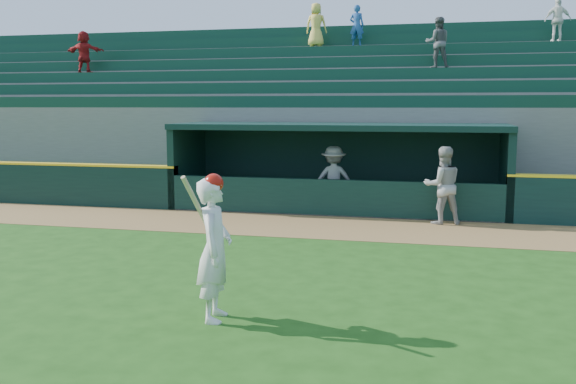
% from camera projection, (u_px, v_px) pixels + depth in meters
% --- Properties ---
extents(ground, '(120.00, 120.00, 0.00)m').
position_uv_depth(ground, '(266.00, 278.00, 11.12)').
color(ground, '#1C4711').
rests_on(ground, ground).
extents(warning_track, '(40.00, 3.00, 0.01)m').
position_uv_depth(warning_track, '(319.00, 227.00, 15.84)').
color(warning_track, olive).
rests_on(warning_track, ground).
extents(dugout_player_front, '(1.12, 0.98, 1.96)m').
position_uv_depth(dugout_player_front, '(443.00, 185.00, 16.11)').
color(dugout_player_front, '#A09F9B').
rests_on(dugout_player_front, ground).
extents(dugout_player_inside, '(1.31, 0.93, 1.85)m').
position_uv_depth(dugout_player_inside, '(334.00, 179.00, 18.02)').
color(dugout_player_inside, gray).
rests_on(dugout_player_inside, ground).
extents(dugout, '(9.40, 2.80, 2.46)m').
position_uv_depth(dugout, '(340.00, 161.00, 18.65)').
color(dugout, slate).
rests_on(dugout, ground).
extents(stands, '(34.50, 6.25, 6.63)m').
position_uv_depth(stands, '(360.00, 122.00, 22.91)').
color(stands, slate).
rests_on(stands, ground).
extents(batter_at_plate, '(0.59, 0.86, 2.07)m').
position_uv_depth(batter_at_plate, '(215.00, 248.00, 8.85)').
color(batter_at_plate, silver).
rests_on(batter_at_plate, ground).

